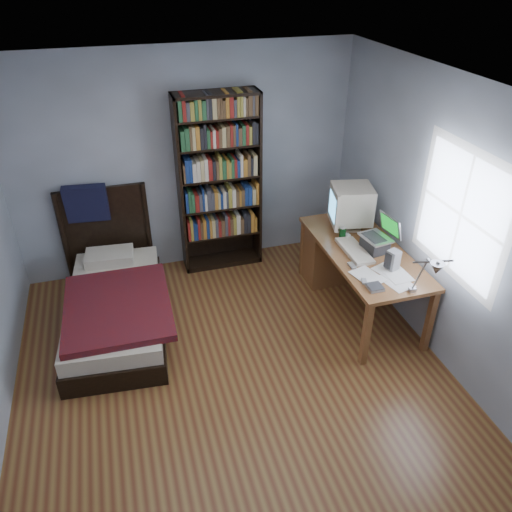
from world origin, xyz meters
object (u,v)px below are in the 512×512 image
(desk_lamp, at_px, (433,270))
(keyboard, at_px, (355,251))
(laptop, at_px, (377,241))
(soda_can, at_px, (342,233))
(speaker, at_px, (393,260))
(desk, at_px, (341,252))
(bed, at_px, (115,300))
(crt_monitor, at_px, (350,205))
(bookshelf, at_px, (219,185))

(desk_lamp, distance_m, keyboard, 1.18)
(laptop, relative_size, soda_can, 3.08)
(desk_lamp, distance_m, speaker, 0.81)
(desk, xyz_separation_m, desk_lamp, (-0.04, -1.58, 0.78))
(soda_can, relative_size, bed, 0.06)
(desk, bearing_deg, laptop, -78.65)
(crt_monitor, xyz_separation_m, desk_lamp, (-0.07, -1.57, 0.19))
(bookshelf, bearing_deg, desk_lamp, -64.88)
(crt_monitor, bearing_deg, soda_can, -128.68)
(bookshelf, xyz_separation_m, bed, (-1.30, -0.79, -0.77))
(desk, xyz_separation_m, soda_can, (-0.12, -0.20, 0.37))
(laptop, height_order, soda_can, laptop)
(keyboard, relative_size, bookshelf, 0.25)
(laptop, height_order, speaker, laptop)
(soda_can, xyz_separation_m, bed, (-2.35, 0.24, -0.53))
(laptop, bearing_deg, desk_lamp, -97.53)
(crt_monitor, distance_m, keyboard, 0.57)
(desk_lamp, height_order, bookshelf, bookshelf)
(laptop, xyz_separation_m, soda_can, (-0.22, 0.32, -0.05))
(bookshelf, bearing_deg, laptop, -46.66)
(desk_lamp, bearing_deg, soda_can, 93.22)
(laptop, xyz_separation_m, desk_lamp, (-0.14, -1.06, 0.36))
(desk_lamp, bearing_deg, bed, 146.32)
(crt_monitor, bearing_deg, bed, 178.87)
(laptop, distance_m, speaker, 0.35)
(crt_monitor, relative_size, bed, 0.25)
(laptop, bearing_deg, bed, 167.82)
(bed, bearing_deg, laptop, -12.18)
(desk_lamp, height_order, speaker, desk_lamp)
(soda_can, bearing_deg, laptop, -55.33)
(bed, bearing_deg, keyboard, -12.77)
(bookshelf, bearing_deg, keyboard, -51.58)
(desk_lamp, xyz_separation_m, keyboard, (-0.08, 1.09, -0.45))
(laptop, relative_size, desk_lamp, 0.64)
(bookshelf, bearing_deg, speaker, -53.56)
(bookshelf, relative_size, bed, 1.01)
(speaker, height_order, bookshelf, bookshelf)
(crt_monitor, bearing_deg, speaker, -86.77)
(desk_lamp, bearing_deg, bookshelf, 115.12)
(desk_lamp, xyz_separation_m, soda_can, (-0.08, 1.38, -0.40))
(keyboard, bearing_deg, soda_can, 89.88)
(desk_lamp, relative_size, bed, 0.28)
(laptop, bearing_deg, speaker, -93.05)
(desk, relative_size, bed, 0.82)
(keyboard, height_order, bookshelf, bookshelf)
(desk, relative_size, laptop, 4.50)
(crt_monitor, xyz_separation_m, bookshelf, (-1.20, 0.84, 0.02))
(bookshelf, distance_m, bed, 1.70)
(speaker, relative_size, bookshelf, 0.10)
(desk_lamp, bearing_deg, keyboard, 94.18)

